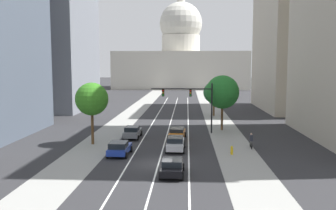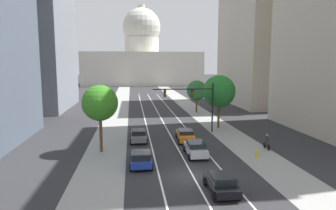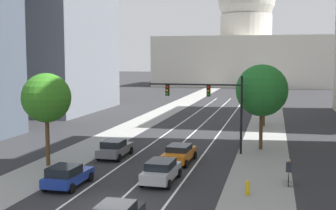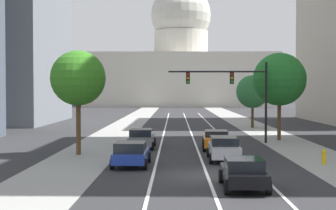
% 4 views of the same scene
% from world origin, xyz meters
% --- Properties ---
extents(ground_plane, '(400.00, 400.00, 0.00)m').
position_xyz_m(ground_plane, '(0.00, 40.00, 0.00)').
color(ground_plane, '#2B2B2D').
extents(sidewalk_left, '(4.39, 130.00, 0.01)m').
position_xyz_m(sidewalk_left, '(-7.86, 35.00, 0.01)').
color(sidewalk_left, gray).
rests_on(sidewalk_left, ground).
extents(sidewalk_right, '(4.39, 130.00, 0.01)m').
position_xyz_m(sidewalk_right, '(7.86, 35.00, 0.01)').
color(sidewalk_right, gray).
rests_on(sidewalk_right, ground).
extents(lane_stripe_left, '(0.16, 90.00, 0.01)m').
position_xyz_m(lane_stripe_left, '(-2.83, 25.00, 0.01)').
color(lane_stripe_left, white).
rests_on(lane_stripe_left, ground).
extents(lane_stripe_center, '(0.16, 90.00, 0.01)m').
position_xyz_m(lane_stripe_center, '(0.00, 25.00, 0.01)').
color(lane_stripe_center, white).
rests_on(lane_stripe_center, ground).
extents(lane_stripe_right, '(0.16, 90.00, 0.01)m').
position_xyz_m(lane_stripe_right, '(2.83, 25.00, 0.01)').
color(lane_stripe_right, white).
rests_on(lane_stripe_right, ground).
extents(office_tower_far_left, '(22.62, 21.95, 39.69)m').
position_xyz_m(office_tower_far_left, '(-29.08, 42.17, 19.88)').
color(office_tower_far_left, gray).
rests_on(office_tower_far_left, ground).
extents(office_tower_far_right, '(21.83, 24.85, 34.56)m').
position_xyz_m(office_tower_far_right, '(28.70, 43.62, 17.31)').
color(office_tower_far_right, '#B7AD99').
rests_on(office_tower_far_right, ground).
extents(capitol_building, '(51.83, 26.23, 35.50)m').
position_xyz_m(capitol_building, '(0.00, 114.81, 11.34)').
color(capitol_building, beige).
rests_on(capitol_building, ground).
extents(car_silver, '(2.07, 4.42, 1.52)m').
position_xyz_m(car_silver, '(1.42, 5.65, 0.80)').
color(car_silver, '#B2B5BA').
rests_on(car_silver, ground).
extents(car_black, '(2.02, 4.02, 1.39)m').
position_xyz_m(car_black, '(1.42, -3.25, 0.73)').
color(car_black, black).
rests_on(car_black, ground).
extents(car_orange, '(2.22, 4.70, 1.43)m').
position_xyz_m(car_orange, '(1.42, 11.58, 0.76)').
color(car_orange, orange).
rests_on(car_orange, ground).
extents(car_blue, '(2.14, 4.16, 1.47)m').
position_xyz_m(car_blue, '(-4.25, 3.20, 0.76)').
color(car_blue, '#1E389E').
rests_on(car_blue, ground).
extents(car_gray, '(2.06, 4.46, 1.51)m').
position_xyz_m(car_gray, '(-4.25, 12.17, 0.77)').
color(car_gray, slate).
rests_on(car_gray, ground).
extents(traffic_signal_mast, '(8.31, 0.39, 6.79)m').
position_xyz_m(traffic_signal_mast, '(3.36, 15.99, 4.74)').
color(traffic_signal_mast, black).
rests_on(traffic_signal_mast, ground).
extents(fire_hydrant, '(0.26, 0.35, 0.91)m').
position_xyz_m(fire_hydrant, '(7.26, 4.12, 0.46)').
color(fire_hydrant, yellow).
rests_on(fire_hydrant, ground).
extents(cyclist, '(0.37, 1.70, 1.72)m').
position_xyz_m(cyclist, '(9.74, 7.07, 0.85)').
color(cyclist, black).
rests_on(cyclist, ground).
extents(street_tree_mid_right, '(3.89, 3.89, 6.23)m').
position_xyz_m(street_tree_mid_right, '(7.51, 33.03, 4.28)').
color(street_tree_mid_right, '#51381E').
rests_on(street_tree_mid_right, ground).
extents(street_tree_far_right, '(4.71, 4.71, 7.78)m').
position_xyz_m(street_tree_far_right, '(7.60, 18.45, 5.41)').
color(street_tree_far_right, '#51381E').
rests_on(street_tree_far_right, ground).
extents(street_tree_mid_left, '(3.80, 3.80, 7.20)m').
position_xyz_m(street_tree_mid_left, '(-8.34, 8.31, 5.27)').
color(street_tree_mid_left, '#51381E').
rests_on(street_tree_mid_left, ground).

